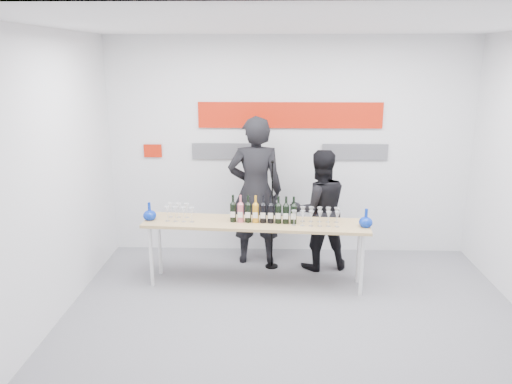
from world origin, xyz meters
TOP-DOWN VIEW (x-y plane):
  - ground at (0.00, 0.00)m, footprint 5.00×5.00m
  - back_wall at (0.00, 2.00)m, footprint 5.00×0.04m
  - signage at (-0.06, 1.97)m, footprint 3.38×0.02m
  - tasting_table at (-0.43, 0.83)m, footprint 2.72×0.73m
  - wine_bottles at (-0.34, 0.81)m, footprint 0.80×0.13m
  - decanter_left at (-1.72, 0.88)m, footprint 0.16×0.16m
  - decanter_right at (0.85, 0.70)m, footprint 0.16×0.16m
  - glasses_left at (-1.36, 0.89)m, footprint 0.36×0.24m
  - glasses_right at (0.28, 0.78)m, footprint 0.57×0.26m
  - presenter_left at (-0.46, 1.55)m, footprint 0.75×0.52m
  - presenter_right at (0.38, 1.38)m, footprint 0.88×0.74m
  - mic_stand at (-0.23, 1.35)m, footprint 0.17×0.17m

SIDE VIEW (x-z plane):
  - ground at x=0.00m, z-range 0.00..0.00m
  - mic_stand at x=-0.23m, z-range -0.29..1.18m
  - tasting_table at x=-0.43m, z-range 0.34..1.15m
  - presenter_right at x=0.38m, z-range 0.00..1.59m
  - glasses_left at x=-1.36m, z-range 0.81..0.99m
  - glasses_right at x=0.28m, z-range 0.81..0.99m
  - decanter_left at x=-1.72m, z-range 0.81..1.02m
  - decanter_right at x=0.85m, z-range 0.81..1.02m
  - wine_bottles at x=-0.34m, z-range 0.81..1.14m
  - presenter_left at x=-0.46m, z-range 0.00..1.99m
  - back_wall at x=0.00m, z-range 0.00..3.00m
  - signage at x=-0.06m, z-range 1.41..2.20m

